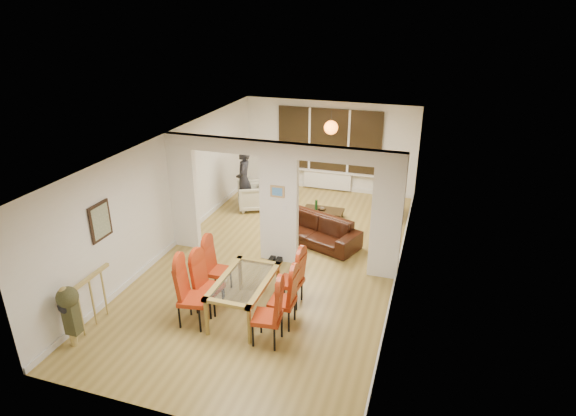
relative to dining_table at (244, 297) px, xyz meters
The scene contains 24 objects.
floor 2.12m from the dining_table, 91.67° to the left, with size 5.00×9.00×0.01m, color olive.
room_walls 2.29m from the dining_table, 91.67° to the left, with size 5.00×9.00×2.60m, color silver, non-canonical shape.
divider_wall 2.29m from the dining_table, 91.67° to the left, with size 5.00×0.18×2.60m, color white.
bay_window_blinds 6.63m from the dining_table, 90.53° to the left, with size 3.00×0.08×1.80m, color black.
radiator 6.49m from the dining_table, 90.54° to the left, with size 1.40×0.08×0.50m, color white.
pendant_light 5.68m from the dining_table, 87.46° to the left, with size 0.36×0.36×0.36m, color orange.
stair_newel 2.57m from the dining_table, 154.32° to the right, with size 0.40×1.20×1.10m, color tan, non-canonical shape.
wall_poster 2.84m from the dining_table, behind, with size 0.04×0.52×0.67m, color gray.
pillar_photo 2.35m from the dining_table, 91.75° to the left, with size 0.30×0.03×0.25m, color #4C8CD8.
dining_table is the anchor object (origin of this frame).
dining_chair_la 0.90m from the dining_table, 144.92° to the right, with size 0.46×0.46×1.16m, color #9D2C10, non-canonical shape.
dining_chair_lb 0.67m from the dining_table, behind, with size 0.42×0.42×1.06m, color #9D2C10, non-canonical shape.
dining_chair_lc 0.94m from the dining_table, 144.18° to the left, with size 0.42×0.42×1.04m, color #9D2C10, non-canonical shape.
dining_chair_ra 0.89m from the dining_table, 42.15° to the right, with size 0.45×0.45×1.11m, color #9D2C10, non-canonical shape.
dining_chair_rb 0.74m from the dining_table, ahead, with size 0.42×0.42×1.06m, color #9D2C10, non-canonical shape.
dining_chair_rc 0.89m from the dining_table, 41.07° to the left, with size 0.42×0.42×1.06m, color #9D2C10, non-canonical shape.
sofa 3.15m from the dining_table, 81.66° to the left, with size 2.09×0.82×0.61m, color black.
armchair 4.80m from the dining_table, 109.93° to the left, with size 0.78×0.76×0.71m, color beige.
person 4.76m from the dining_table, 112.51° to the left, with size 0.40×0.61×1.69m, color black.
television 5.44m from the dining_table, 69.13° to the left, with size 0.12×0.88×0.51m, color black.
coffee_table 4.50m from the dining_table, 85.98° to the left, with size 1.02×0.51×0.23m, color black, non-canonical shape.
bottle 4.43m from the dining_table, 88.19° to the left, with size 0.07×0.07×0.28m, color #143F19.
bowl 4.47m from the dining_table, 86.43° to the left, with size 0.20×0.20×0.05m, color black.
shoes 1.91m from the dining_table, 92.85° to the left, with size 0.26×0.28×0.11m, color black, non-canonical shape.
Camera 1 is at (2.96, -8.64, 5.09)m, focal length 30.00 mm.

